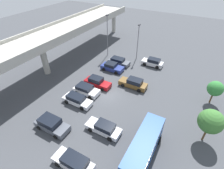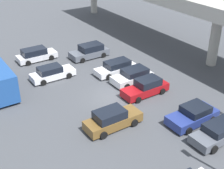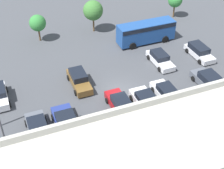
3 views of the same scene
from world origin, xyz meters
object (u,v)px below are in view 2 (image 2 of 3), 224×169
(parked_car_1, at_px, (90,51))
(parked_car_7, at_px, (193,115))
(parked_car_2, at_px, (52,73))
(parked_car_6, at_px, (112,119))
(parked_car_5, at_px, (146,87))
(parked_car_4, at_px, (133,76))
(parked_car_8, at_px, (218,132))
(parked_car_0, at_px, (36,55))
(parked_car_3, at_px, (116,67))

(parked_car_1, height_order, parked_car_7, parked_car_1)
(parked_car_2, bearing_deg, parked_car_6, -87.03)
(parked_car_2, height_order, parked_car_5, parked_car_5)
(parked_car_4, height_order, parked_car_6, parked_car_6)
(parked_car_1, relative_size, parked_car_5, 0.99)
(parked_car_8, bearing_deg, parked_car_2, -68.70)
(parked_car_7, bearing_deg, parked_car_0, -72.42)
(parked_car_5, height_order, parked_car_8, parked_car_5)
(parked_car_2, height_order, parked_car_3, parked_car_3)
(parked_car_5, relative_size, parked_car_6, 0.98)
(parked_car_5, bearing_deg, parked_car_6, 25.64)
(parked_car_3, bearing_deg, parked_car_5, 88.03)
(parked_car_0, relative_size, parked_car_8, 1.03)
(parked_car_1, height_order, parked_car_5, parked_car_1)
(parked_car_6, bearing_deg, parked_car_1, 67.35)
(parked_car_0, relative_size, parked_car_5, 0.98)
(parked_car_2, relative_size, parked_car_8, 1.03)
(parked_car_6, bearing_deg, parked_car_4, 41.54)
(parked_car_6, xyz_separation_m, parked_car_8, (5.85, 5.93, -0.07))
(parked_car_2, xyz_separation_m, parked_car_5, (8.07, 6.26, 0.06))
(parked_car_6, bearing_deg, parked_car_2, 92.97)
(parked_car_7, bearing_deg, parked_car_3, -89.41)
(parked_car_3, xyz_separation_m, parked_car_6, (8.14, -5.89, 0.07))
(parked_car_5, bearing_deg, parked_car_8, 91.54)
(parked_car_0, height_order, parked_car_1, parked_car_1)
(parked_car_0, xyz_separation_m, parked_car_1, (2.69, 5.89, 0.03))
(parked_car_1, distance_m, parked_car_6, 14.82)
(parked_car_1, distance_m, parked_car_7, 16.83)
(parked_car_3, height_order, parked_car_4, parked_car_4)
(parked_car_1, distance_m, parked_car_2, 6.90)
(parked_car_1, height_order, parked_car_6, parked_car_6)
(parked_car_5, xyz_separation_m, parked_car_7, (5.88, 0.30, -0.03))
(parked_car_0, xyz_separation_m, parked_car_2, (5.56, -0.38, -0.05))
(parked_car_1, xyz_separation_m, parked_car_4, (8.23, 0.44, -0.05))
(parked_car_3, distance_m, parked_car_7, 11.29)
(parked_car_8, bearing_deg, parked_car_0, -74.62)
(parked_car_3, xyz_separation_m, parked_car_8, (13.99, 0.04, -0.01))
(parked_car_4, height_order, parked_car_7, parked_car_7)
(parked_car_0, distance_m, parked_car_1, 6.47)
(parked_car_6, height_order, parked_car_7, parked_car_6)
(parked_car_1, height_order, parked_car_2, parked_car_1)
(parked_car_5, xyz_separation_m, parked_car_6, (2.74, -5.70, 0.03))
(parked_car_7, height_order, parked_car_8, parked_car_7)
(parked_car_1, distance_m, parked_car_8, 19.53)
(parked_car_4, relative_size, parked_car_8, 0.95)
(parked_car_2, relative_size, parked_car_5, 0.98)
(parked_car_5, bearing_deg, parked_car_4, -99.35)
(parked_car_4, xyz_separation_m, parked_car_5, (2.71, -0.45, 0.02))
(parked_car_6, distance_m, parked_car_7, 6.78)
(parked_car_3, relative_size, parked_car_7, 1.06)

